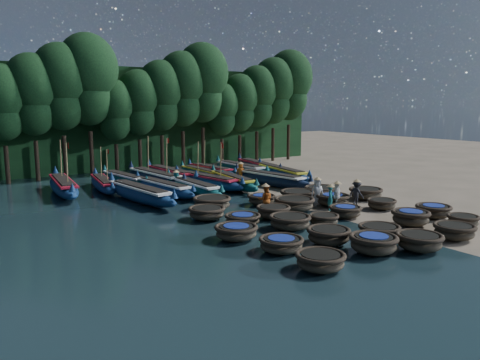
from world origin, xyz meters
TOP-DOWN VIEW (x-y plane):
  - ground at (0.00, 0.00)m, footprint 120.00×120.00m
  - foliage_wall at (0.00, 23.50)m, footprint 40.00×3.00m
  - coracle_0 at (-6.82, -9.17)m, footprint 2.13×2.13m
  - coracle_1 at (-3.44, -8.96)m, footprint 2.52×2.52m
  - coracle_2 at (-1.41, -9.84)m, footprint 2.24×2.24m
  - coracle_3 at (1.54, -9.73)m, footprint 2.01×2.01m
  - coracle_4 at (4.01, -8.72)m, footprint 2.00×2.00m
  - coracle_5 at (-6.63, -6.52)m, footprint 2.02×2.02m
  - coracle_6 at (-4.06, -6.86)m, footprint 2.08×2.08m
  - coracle_7 at (-1.32, -7.56)m, footprint 2.05×2.05m
  - coracle_8 at (1.99, -6.94)m, footprint 2.25×2.25m
  - coracle_9 at (4.56, -6.61)m, footprint 2.03×2.03m
  - coracle_10 at (-7.21, -3.82)m, footprint 2.29×2.29m
  - coracle_11 at (-3.83, -3.82)m, footprint 2.71×2.71m
  - coracle_12 at (-1.88, -4.33)m, footprint 1.84×1.84m
  - coracle_13 at (0.48, -3.66)m, footprint 2.22×2.22m
  - coracle_14 at (3.89, -3.49)m, footprint 1.93×1.93m
  - coracle_15 at (-5.47, -1.85)m, footprint 2.29×2.29m
  - coracle_16 at (-3.08, -1.50)m, footprint 2.10×2.10m
  - coracle_17 at (-0.87, -0.77)m, footprint 2.87×2.87m
  - coracle_18 at (2.11, -1.05)m, footprint 2.35×2.35m
  - coracle_19 at (5.55, -0.80)m, footprint 2.43×2.43m
  - coracle_20 at (-6.35, 0.44)m, footprint 2.11×2.11m
  - coracle_21 at (-4.90, 2.28)m, footprint 2.78×2.78m
  - coracle_22 at (-1.47, 1.77)m, footprint 1.84×1.84m
  - coracle_23 at (0.92, 0.99)m, footprint 2.48×2.48m
  - coracle_24 at (3.37, 1.25)m, footprint 2.93×2.93m
  - long_boat_2 at (-7.61, 7.08)m, footprint 2.43×8.93m
  - long_boat_3 at (-5.27, 8.46)m, footprint 2.22×7.89m
  - long_boat_4 at (-3.53, 7.26)m, footprint 1.59×8.45m
  - long_boat_5 at (-1.29, 9.03)m, footprint 2.72×8.27m
  - long_boat_6 at (0.43, 8.00)m, footprint 2.58×8.16m
  - long_boat_7 at (3.40, 7.00)m, footprint 2.66×8.43m
  - long_boat_8 at (6.04, 8.76)m, footprint 2.88×8.68m
  - long_boat_9 at (-11.13, 12.74)m, footprint 2.55×9.02m
  - long_boat_10 at (-8.25, 12.62)m, footprint 2.42×7.55m
  - long_boat_11 at (-6.11, 13.92)m, footprint 2.11×7.64m
  - long_boat_12 at (-3.99, 12.62)m, footprint 2.32×9.08m
  - long_boat_13 at (-2.12, 13.68)m, footprint 1.86×8.71m
  - long_boat_14 at (0.66, 13.34)m, footprint 1.37×7.36m
  - long_boat_15 at (2.17, 14.23)m, footprint 1.88×7.41m
  - long_boat_16 at (4.81, 13.29)m, footprint 1.53×8.45m
  - long_boat_17 at (6.84, 13.31)m, footprint 2.85×8.66m
  - fisherman_0 at (1.33, -0.45)m, footprint 1.02×0.84m
  - fisherman_1 at (1.12, -1.84)m, footprint 0.67×0.65m
  - fisherman_2 at (-2.87, -0.46)m, footprint 1.10×1.04m
  - fisherman_3 at (3.36, -1.93)m, footprint 0.69×1.11m
  - fisherman_4 at (1.66, -1.86)m, footprint 1.07×0.73m
  - fisherman_5 at (-3.81, 9.29)m, footprint 1.41×0.52m
  - fisherman_6 at (2.44, 9.84)m, footprint 0.93×0.92m
  - tree_1 at (-13.70, 20.00)m, footprint 4.09×4.09m
  - tree_2 at (-11.40, 20.00)m, footprint 4.51×4.51m
  - tree_3 at (-9.10, 20.00)m, footprint 4.92×4.92m
  - tree_4 at (-6.80, 20.00)m, footprint 5.34×5.34m
  - tree_5 at (-4.50, 20.00)m, footprint 3.68×3.68m
  - tree_6 at (-2.20, 20.00)m, footprint 4.09×4.09m
  - tree_7 at (0.10, 20.00)m, footprint 4.51×4.51m
  - tree_8 at (2.40, 20.00)m, footprint 4.92×4.92m
  - tree_9 at (4.70, 20.00)m, footprint 5.34×5.34m
  - tree_10 at (7.00, 20.00)m, footprint 3.68×3.68m
  - tree_11 at (9.30, 20.00)m, footprint 4.09×4.09m
  - tree_12 at (11.60, 20.00)m, footprint 4.51×4.51m
  - tree_13 at (13.90, 20.00)m, footprint 4.92×4.92m
  - tree_14 at (16.20, 20.00)m, footprint 5.34×5.34m

SIDE VIEW (x-z plane):
  - ground at x=0.00m, z-range 0.00..0.00m
  - coracle_12 at x=-1.88m, z-range 0.05..0.69m
  - coracle_15 at x=-5.47m, z-range 0.05..0.69m
  - coracle_14 at x=3.89m, z-range 0.05..0.70m
  - coracle_7 at x=-1.32m, z-range 0.05..0.71m
  - coracle_4 at x=4.01m, z-range 0.05..0.72m
  - coracle_5 at x=-6.63m, z-range 0.05..0.72m
  - coracle_13 at x=0.48m, z-range 0.05..0.72m
  - coracle_22 at x=-1.47m, z-range 0.05..0.72m
  - coracle_0 at x=-6.82m, z-range 0.05..0.77m
  - coracle_20 at x=-6.35m, z-range 0.05..0.78m
  - coracle_10 at x=-7.21m, z-range 0.06..0.78m
  - coracle_16 at x=-3.08m, z-range 0.05..0.79m
  - coracle_3 at x=1.54m, z-range 0.05..0.81m
  - coracle_11 at x=-3.83m, z-range 0.05..0.81m
  - coracle_9 at x=4.56m, z-range 0.06..0.82m
  - coracle_18 at x=2.11m, z-range 0.06..0.82m
  - coracle_19 at x=5.55m, z-range 0.05..0.83m
  - coracle_6 at x=-4.06m, z-range 0.06..0.84m
  - coracle_2 at x=-1.41m, z-range 0.06..0.84m
  - coracle_24 at x=3.37m, z-range 0.06..0.86m
  - coracle_23 at x=0.92m, z-range 0.06..0.88m
  - coracle_17 at x=-0.87m, z-range 0.06..0.89m
  - coracle_21 at x=-4.90m, z-range 0.06..0.90m
  - coracle_8 at x=1.99m, z-range 0.07..0.90m
  - coracle_1 at x=-3.44m, z-range 0.07..0.90m
  - long_boat_14 at x=0.66m, z-range -0.15..1.14m
  - long_boat_15 at x=2.17m, z-range -1.08..2.08m
  - long_boat_10 at x=-8.25m, z-range -1.11..2.13m
  - long_boat_11 at x=-6.11m, z-range -0.16..1.19m
  - long_boat_3 at x=-5.27m, z-range -0.17..1.23m
  - long_boat_6 at x=0.43m, z-range -0.17..1.28m
  - long_boat_5 at x=-1.29m, z-range -1.21..2.34m
  - long_boat_16 at x=4.81m, z-range -0.18..1.31m
  - long_boat_4 at x=-3.53m, z-range -0.18..1.31m
  - long_boat_7 at x=3.40m, z-range -0.18..1.32m
  - long_boat_13 at x=-2.12m, z-range -0.18..1.35m
  - long_boat_17 at x=6.84m, z-range -0.18..1.36m
  - long_boat_8 at x=6.04m, z-range -0.18..1.36m
  - long_boat_2 at x=-7.61m, z-range -0.19..1.39m
  - long_boat_9 at x=-11.13m, z-range -1.32..2.54m
  - long_boat_12 at x=-3.99m, z-range -1.32..2.55m
  - fisherman_5 at x=-3.81m, z-range -0.06..1.65m
  - fisherman_3 at x=3.36m, z-range -0.06..1.80m
  - fisherman_6 at x=2.44m, z-range -0.04..1.79m
  - fisherman_1 at x=1.12m, z-range 0.02..1.77m
  - fisherman_4 at x=1.66m, z-range -0.04..1.85m
  - fisherman_2 at x=-2.87m, z-range -0.06..1.93m
  - fisherman_0 at x=1.33m, z-range -0.05..1.94m
  - foliage_wall at x=0.00m, z-range 0.00..10.00m
  - tree_5 at x=-4.50m, z-range 1.63..10.31m
  - tree_10 at x=7.00m, z-range 1.63..10.31m
  - tree_1 at x=-13.70m, z-range 1.82..11.47m
  - tree_6 at x=-2.20m, z-range 1.82..11.47m
  - tree_11 at x=9.30m, z-range 1.82..11.47m
  - tree_2 at x=-11.40m, z-range 2.01..12.64m
  - tree_7 at x=0.10m, z-range 2.01..12.64m
  - tree_12 at x=11.60m, z-range 2.01..12.64m
  - tree_3 at x=-9.10m, z-range 2.19..13.80m
  - tree_8 at x=2.40m, z-range 2.19..13.80m
  - tree_13 at x=13.90m, z-range 2.19..13.80m
  - tree_4 at x=-6.80m, z-range 2.38..14.96m
  - tree_9 at x=4.70m, z-range 2.38..14.96m
  - tree_14 at x=16.20m, z-range 2.38..14.96m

